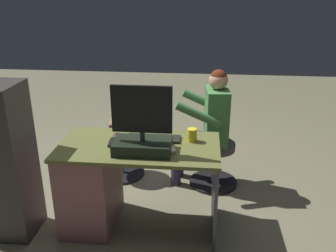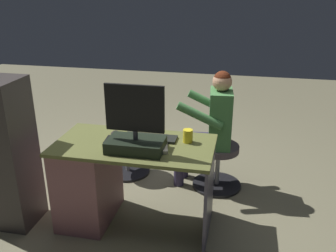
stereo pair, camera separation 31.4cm
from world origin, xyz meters
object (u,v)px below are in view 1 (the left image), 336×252
object	(u,v)px
computer_mouse	(117,136)
teddy_bear	(120,122)
desk	(102,181)
office_chair_teddy	(121,151)
monitor	(142,135)
keyboard	(154,138)
visitor_chair	(214,160)
tv_remote	(112,142)
cup	(192,135)
person	(207,120)

from	to	relation	value
computer_mouse	teddy_bear	size ratio (longest dim) A/B	0.30
desk	computer_mouse	world-z (taller)	computer_mouse
desk	office_chair_teddy	bearing A→B (deg)	-88.25
monitor	teddy_bear	bearing A→B (deg)	-67.61
keyboard	visitor_chair	size ratio (longest dim) A/B	0.89
tv_remote	keyboard	bearing A→B (deg)	-165.75
computer_mouse	cup	size ratio (longest dim) A/B	0.93
monitor	tv_remote	size ratio (longest dim) A/B	3.33
desk	cup	xyz separation A→B (m)	(-0.71, -0.11, 0.38)
person	keyboard	bearing A→B (deg)	55.51
desk	teddy_bear	xyz separation A→B (m)	(0.02, -0.82, 0.19)
cup	visitor_chair	size ratio (longest dim) A/B	0.22
keyboard	tv_remote	bearing A→B (deg)	18.92
teddy_bear	keyboard	bearing A→B (deg)	121.57
desk	teddy_bear	bearing A→B (deg)	-88.28
visitor_chair	person	xyz separation A→B (m)	(0.08, -0.01, 0.41)
computer_mouse	visitor_chair	size ratio (longest dim) A/B	0.20
desk	teddy_bear	world-z (taller)	teddy_bear
keyboard	cup	distance (m)	0.30
tv_remote	person	size ratio (longest dim) A/B	0.13
desk	person	xyz separation A→B (m)	(-0.83, -0.73, 0.28)
tv_remote	cup	bearing A→B (deg)	-174.93
computer_mouse	office_chair_teddy	world-z (taller)	computer_mouse
tv_remote	office_chair_teddy	xyz separation A→B (m)	(0.13, -0.80, -0.47)
keyboard	person	size ratio (longest dim) A/B	0.36
desk	cup	world-z (taller)	cup
keyboard	teddy_bear	world-z (taller)	teddy_bear
monitor	person	xyz separation A→B (m)	(-0.47, -0.84, -0.18)
desk	monitor	bearing A→B (deg)	162.66
visitor_chair	computer_mouse	bearing A→B (deg)	36.76
keyboard	visitor_chair	xyz separation A→B (m)	(-0.51, -0.61, -0.47)
computer_mouse	cup	xyz separation A→B (m)	(-0.60, 0.01, 0.03)
computer_mouse	person	bearing A→B (deg)	-139.86
keyboard	person	xyz separation A→B (m)	(-0.42, -0.62, -0.06)
cup	teddy_bear	xyz separation A→B (m)	(0.74, -0.71, -0.19)
monitor	desk	bearing A→B (deg)	-17.34
monitor	tv_remote	distance (m)	0.31
tv_remote	teddy_bear	size ratio (longest dim) A/B	0.48
tv_remote	visitor_chair	distance (m)	1.18
monitor	teddy_bear	world-z (taller)	monitor
teddy_bear	person	distance (m)	0.87
computer_mouse	office_chair_teddy	distance (m)	0.85
monitor	cup	distance (m)	0.42
visitor_chair	cup	bearing A→B (deg)	71.37
office_chair_teddy	person	distance (m)	0.95
keyboard	teddy_bear	size ratio (longest dim) A/B	1.33
monitor	visitor_chair	xyz separation A→B (m)	(-0.56, -0.84, -0.60)
desk	computer_mouse	distance (m)	0.39
computer_mouse	tv_remote	xyz separation A→B (m)	(0.01, 0.11, -0.01)
tv_remote	person	distance (m)	1.03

